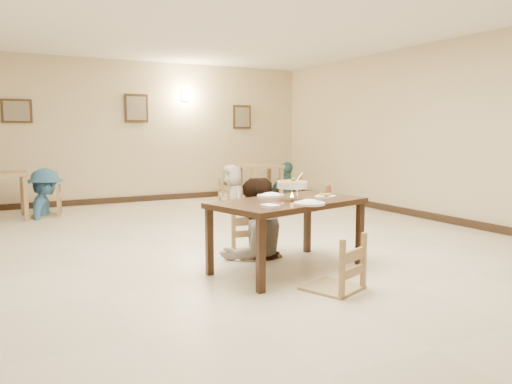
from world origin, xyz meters
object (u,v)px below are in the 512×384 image
chair_far (254,212)px  bg_chair_lr (45,188)px  bg_table_left (1,180)px  bg_diner_d (287,162)px  bg_diner_b (44,168)px  bg_table_right (261,171)px  main_diner (254,178)px  drink_glass (329,189)px  bg_chair_rr (287,177)px  bg_chair_rl (232,181)px  curry_warmer (292,185)px  chair_near (333,237)px  main_table (288,208)px  bg_diner_c (232,165)px

chair_far → bg_chair_lr: 4.66m
bg_table_left → bg_diner_d: 5.66m
bg_table_left → bg_diner_b: 0.73m
chair_far → bg_diner_d: size_ratio=0.62×
bg_table_left → bg_table_right: bg_table_left is taller
chair_far → main_diner: 0.43m
bg_table_left → bg_diner_b: bearing=3.2°
drink_glass → bg_chair_rr: size_ratio=0.13×
bg_table_right → bg_chair_rl: size_ratio=0.92×
curry_warmer → chair_near: bearing=-90.2°
bg_table_left → main_table: bearing=-61.3°
curry_warmer → drink_glass: bearing=21.7°
drink_glass → bg_table_right: drink_glass is taller
main_diner → bg_table_right: size_ratio=2.16×
bg_table_right → bg_chair_rl: 0.68m
drink_glass → bg_table_left: drink_glass is taller
main_table → bg_diner_c: (1.66, 4.97, 0.13)m
main_diner → curry_warmer: (0.06, -0.77, -0.01)m
bg_chair_rl → bg_diner_d: bearing=-102.2°
bg_table_left → bg_chair_lr: bearing=3.2°
chair_far → curry_warmer: curry_warmer is taller
main_table → curry_warmer: curry_warmer is taller
bg_chair_lr → bg_chair_rl: size_ratio=1.08×
curry_warmer → bg_table_right: curry_warmer is taller
main_table → bg_diner_d: bearing=44.7°
main_diner → drink_glass: bearing=137.2°
bg_table_right → bg_chair_lr: size_ratio=0.86×
main_table → chair_far: size_ratio=1.73×
bg_table_right → bg_diner_d: 0.68m
drink_glass → chair_far: bearing=141.8°
bg_table_right → bg_diner_c: size_ratio=0.54×
bg_chair_lr → bg_chair_rl: 3.67m
bg_chair_lr → bg_diner_c: (3.66, -0.01, 0.30)m
main_diner → bg_diner_c: 4.57m
bg_table_right → bg_diner_c: bearing=173.4°
bg_chair_rr → chair_near: bearing=-42.3°
bg_diner_b → bg_diner_d: size_ratio=1.02×
chair_far → bg_table_left: bearing=133.2°
main_table → curry_warmer: (0.03, -0.04, 0.25)m
bg_table_left → bg_chair_rl: bg_chair_rl is taller
bg_chair_lr → bg_chair_rr: 4.96m
main_diner → bg_chair_rr: 5.12m
bg_table_right → curry_warmer: bearing=-114.8°
curry_warmer → bg_table_right: (2.28, 4.94, -0.28)m
chair_near → bg_chair_lr: (-2.03, 5.78, 0.00)m
chair_near → main_diner: bearing=-109.7°
curry_warmer → bg_chair_rr: curry_warmer is taller
curry_warmer → bg_chair_lr: (-2.03, 5.03, -0.43)m
chair_near → bg_table_right: 6.13m
drink_glass → bg_table_right: 4.94m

